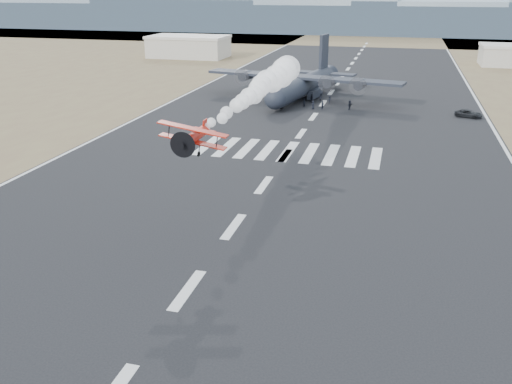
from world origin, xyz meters
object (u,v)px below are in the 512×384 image
at_px(aerobatic_biplane, 194,137).
at_px(crew_h, 304,103).
at_px(crew_a, 322,105).
at_px(transport_aircraft, 305,83).
at_px(support_vehicle, 469,114).
at_px(crew_c, 329,100).
at_px(crew_e, 313,105).
at_px(hangar_left, 189,46).
at_px(crew_f, 350,105).
at_px(crew_b, 321,98).
at_px(crew_d, 312,98).
at_px(crew_g, 294,98).

relative_size(aerobatic_biplane, crew_h, 3.86).
distance_m(aerobatic_biplane, crew_a, 56.77).
relative_size(transport_aircraft, support_vehicle, 8.85).
xyz_separation_m(crew_a, crew_c, (0.51, 5.89, -0.09)).
xyz_separation_m(crew_e, crew_h, (-1.98, 1.36, 0.01)).
distance_m(hangar_left, crew_e, 84.04).
xyz_separation_m(transport_aircraft, crew_e, (3.39, -10.09, -2.22)).
bearing_deg(crew_f, support_vehicle, -72.89).
relative_size(aerobatic_biplane, support_vehicle, 1.37).
xyz_separation_m(support_vehicle, crew_c, (-25.14, 5.27, 0.15)).
bearing_deg(crew_a, crew_b, 42.07).
distance_m(crew_c, crew_f, 6.11).
bearing_deg(crew_e, support_vehicle, 99.74).
bearing_deg(crew_f, crew_d, 78.75).
height_order(transport_aircraft, crew_b, transport_aircraft).
xyz_separation_m(crew_b, crew_c, (1.81, -1.21, -0.08)).
distance_m(crew_c, crew_g, 7.03).
height_order(support_vehicle, crew_e, crew_e).
relative_size(crew_c, crew_f, 0.92).
bearing_deg(crew_f, crew_e, 120.97).
relative_size(crew_a, crew_g, 1.00).
bearing_deg(crew_a, crew_h, 97.96).
xyz_separation_m(hangar_left, crew_a, (52.71, -67.12, -2.53)).
distance_m(support_vehicle, crew_e, 27.45).
relative_size(crew_b, crew_f, 1.01).
relative_size(crew_e, crew_f, 0.95).
relative_size(crew_g, crew_h, 1.08).
bearing_deg(crew_g, crew_b, 119.53).
height_order(transport_aircraft, crew_c, transport_aircraft).
distance_m(crew_a, crew_e, 1.83).
distance_m(transport_aircraft, crew_h, 9.12).
distance_m(crew_a, crew_g, 8.76).
height_order(crew_c, crew_f, crew_f).
bearing_deg(crew_b, transport_aircraft, 41.49).
bearing_deg(crew_c, crew_e, 48.52).
relative_size(crew_c, crew_h, 0.97).
xyz_separation_m(hangar_left, aerobatic_biplane, (49.11, -123.14, 5.89)).
height_order(support_vehicle, crew_b, crew_b).
xyz_separation_m(crew_d, crew_g, (-3.44, -0.55, 0.06)).
bearing_deg(support_vehicle, hangar_left, 67.54).
bearing_deg(aerobatic_biplane, crew_d, 89.70).
height_order(crew_e, crew_h, crew_h).
relative_size(transport_aircraft, crew_f, 23.84).
relative_size(hangar_left, crew_a, 13.90).
bearing_deg(crew_b, crew_h, 147.27).
height_order(transport_aircraft, crew_h, transport_aircraft).
height_order(hangar_left, aerobatic_biplane, aerobatic_biplane).
relative_size(support_vehicle, crew_g, 2.60).
bearing_deg(crew_a, transport_aircraft, 58.19).
xyz_separation_m(hangar_left, crew_d, (49.64, -60.71, -2.59)).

